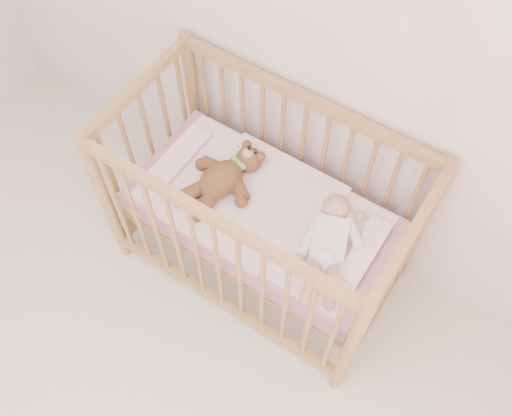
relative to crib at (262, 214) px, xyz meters
The scene contains 6 objects.
wall_back 0.94m from the crib, 96.33° to the left, with size 4.00×0.02×2.70m, color white.
crib is the anchor object (origin of this frame).
mattress 0.01m from the crib, ahead, with size 1.22×0.62×0.13m, color #C47A94.
blanket 0.06m from the crib, ahead, with size 1.10×0.58×0.06m, color #F7AAB6, non-canonical shape.
baby 0.38m from the crib, ahead, with size 0.27×0.56×0.14m, color white, non-canonical shape.
teddy_bear 0.26m from the crib, behind, with size 0.35×0.50×0.14m, color brown, non-canonical shape.
Camera 1 is at (0.77, 0.44, 2.78)m, focal length 40.00 mm.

